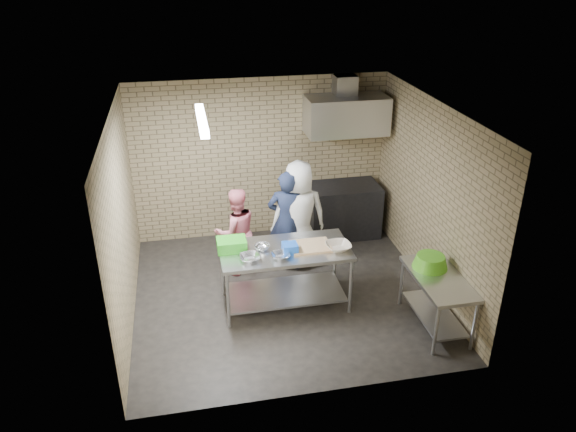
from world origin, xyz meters
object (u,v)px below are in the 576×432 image
object	(u,v)px
green_basin	(430,261)
woman_white	(299,215)
green_crate	(232,245)
blue_tub	(290,248)
bottle_red	(346,116)
stove	(343,210)
man_navy	(287,221)
bottle_green	(369,116)
prep_table	(285,277)
side_counter	(436,301)
woman_pink	(236,232)

from	to	relation	value
green_basin	woman_white	world-z (taller)	woman_white
green_crate	blue_tub	world-z (taller)	green_crate
blue_tub	bottle_red	world-z (taller)	bottle_red
stove	bottle_red	world-z (taller)	bottle_red
green_basin	man_navy	world-z (taller)	man_navy
bottle_green	man_navy	size ratio (longest dim) A/B	0.09
prep_table	stove	distance (m)	2.32
side_counter	stove	distance (m)	2.79
prep_table	woman_pink	bearing A→B (deg)	119.23
woman_pink	woman_white	xyz separation A→B (m)	(0.96, 0.02, 0.17)
green_crate	bottle_green	xyz separation A→B (m)	(2.53, 1.99, 1.06)
blue_tub	green_basin	world-z (taller)	blue_tub
blue_tub	bottle_green	size ratio (longest dim) A/B	1.29
green_crate	green_basin	size ratio (longest dim) A/B	0.84
bottle_red	woman_white	distance (m)	1.91
prep_table	green_crate	bearing A→B (deg)	170.27
bottle_red	man_navy	size ratio (longest dim) A/B	0.11
woman_pink	side_counter	bearing A→B (deg)	129.70
side_counter	woman_white	xyz separation A→B (m)	(-1.42, 1.89, 0.48)
side_counter	green_crate	bearing A→B (deg)	158.45
man_navy	woman_white	xyz separation A→B (m)	(0.19, 0.04, 0.06)
green_crate	bottle_red	world-z (taller)	bottle_red
side_counter	bottle_red	bearing A→B (deg)	97.62
side_counter	bottle_green	world-z (taller)	bottle_green
bottle_green	man_navy	distance (m)	2.32
prep_table	green_crate	size ratio (longest dim) A/B	4.50
blue_tub	bottle_green	xyz separation A→B (m)	(1.78, 2.21, 1.08)
prep_table	woman_white	world-z (taller)	woman_white
stove	woman_pink	distance (m)	2.14
prep_table	green_crate	world-z (taller)	green_crate
stove	green_crate	xyz separation A→B (m)	(-2.08, -1.75, 0.50)
bottle_red	man_navy	distance (m)	2.07
prep_table	bottle_red	distance (m)	3.01
blue_tub	green_basin	bearing A→B (deg)	-16.73
green_basin	woman_white	distance (m)	2.15
blue_tub	stove	bearing A→B (deg)	56.05
green_basin	man_navy	bearing A→B (deg)	134.81
bottle_green	woman_white	bearing A→B (deg)	-142.08
man_navy	stove	bearing A→B (deg)	-126.09
prep_table	side_counter	xyz separation A→B (m)	(1.83, -0.88, -0.06)
prep_table	green_crate	distance (m)	0.88
stove	woman_pink	bearing A→B (deg)	-155.26
blue_tub	bottle_green	bearing A→B (deg)	51.22
stove	green_basin	bearing A→B (deg)	-80.24
prep_table	bottle_green	xyz separation A→B (m)	(1.83, 2.11, 1.58)
side_counter	blue_tub	distance (m)	2.02
man_navy	woman_white	size ratio (longest dim) A/B	0.93
blue_tub	woman_white	xyz separation A→B (m)	(0.36, 1.11, -0.08)
stove	bottle_green	bearing A→B (deg)	28.07
stove	bottle_red	distance (m)	1.60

